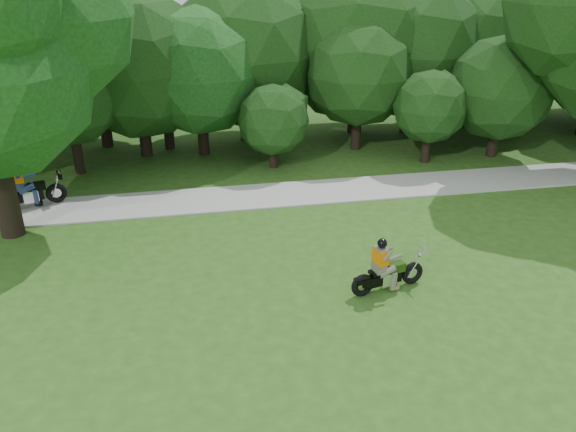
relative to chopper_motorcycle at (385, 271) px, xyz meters
name	(u,v)px	position (x,y,z in m)	size (l,w,h in m)	color
ground	(423,319)	(0.49, -1.36, -0.55)	(100.00, 100.00, 0.00)	#2A5117
walkway	(334,191)	(0.49, 6.64, -0.52)	(60.00, 2.20, 0.06)	#ADADA8
tree_line	(330,58)	(1.93, 13.15, 3.10)	(38.91, 11.46, 7.77)	black
chopper_motorcycle	(385,271)	(0.00, 0.00, 0.00)	(2.07, 0.81, 1.49)	black
touring_motorcycle	(26,190)	(-9.95, 7.06, 0.13)	(2.19, 1.13, 1.71)	black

